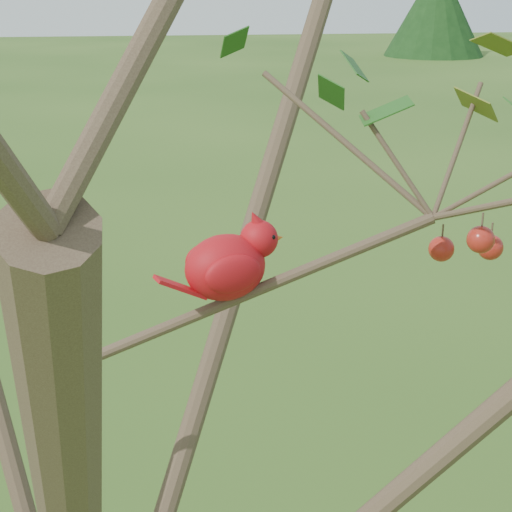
% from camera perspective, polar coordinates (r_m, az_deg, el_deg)
% --- Properties ---
extents(crabapple_tree, '(2.35, 2.05, 2.95)m').
position_cam_1_polar(crabapple_tree, '(1.06, -13.65, -3.72)').
color(crabapple_tree, '#3F2E22').
rests_on(crabapple_tree, ground).
extents(cardinal, '(0.20, 0.13, 0.14)m').
position_cam_1_polar(cardinal, '(1.15, -1.93, -0.54)').
color(cardinal, red).
rests_on(cardinal, ground).
extents(distant_trees, '(39.22, 13.13, 3.30)m').
position_cam_1_polar(distant_trees, '(23.35, -16.73, 15.99)').
color(distant_trees, '#3F2E22').
rests_on(distant_trees, ground).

